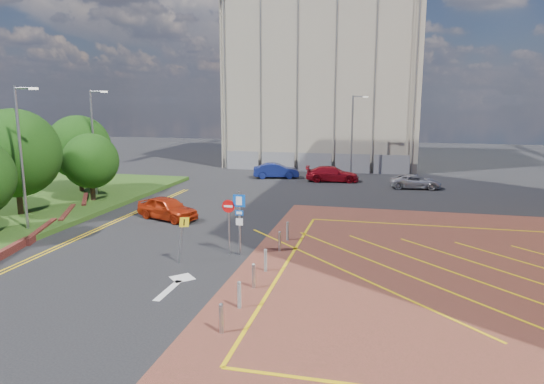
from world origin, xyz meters
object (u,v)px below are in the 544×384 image
(car_red_left, at_px, (167,208))
(lamp_left_far, at_px, (94,138))
(tree_b, at_px, (15,153))
(lamp_left_near, at_px, (22,153))
(car_blue_back, at_px, (276,171))
(lamp_back, at_px, (353,133))
(tree_c, at_px, (91,161))
(tree_d, at_px, (79,147))
(car_red_back, at_px, (332,174))
(sign_cluster, at_px, (235,216))
(car_silver_back, at_px, (415,182))
(warning_sign, at_px, (182,234))

(car_red_left, bearing_deg, lamp_left_far, 80.04)
(car_red_left, bearing_deg, tree_b, 123.27)
(lamp_left_near, bearing_deg, car_blue_back, 67.72)
(lamp_back, bearing_deg, tree_c, -134.32)
(tree_b, xyz_separation_m, lamp_left_near, (3.08, -3.00, 0.42))
(tree_d, distance_m, lamp_left_near, 11.76)
(lamp_back, relative_size, car_red_left, 1.86)
(tree_b, xyz_separation_m, car_red_back, (18.03, 19.08, -3.52))
(lamp_left_near, bearing_deg, tree_c, 97.69)
(sign_cluster, bearing_deg, car_red_back, 84.47)
(lamp_left_near, xyz_separation_m, car_silver_back, (22.38, 20.08, -4.06))
(lamp_left_far, distance_m, car_silver_back, 26.69)
(tree_d, bearing_deg, car_silver_back, 18.95)
(tree_b, relative_size, tree_c, 1.38)
(lamp_back, xyz_separation_m, car_silver_back, (5.88, -5.92, -3.76))
(car_blue_back, bearing_deg, car_silver_back, -116.72)
(lamp_left_far, height_order, car_silver_back, lamp_left_far)
(tree_c, distance_m, car_blue_back, 18.36)
(tree_c, xyz_separation_m, car_silver_back, (23.46, 12.08, -2.59))
(car_red_left, bearing_deg, tree_d, 81.14)
(car_blue_back, bearing_deg, lamp_left_far, 124.00)
(lamp_left_near, distance_m, lamp_back, 30.80)
(lamp_back, bearing_deg, sign_cluster, -97.97)
(lamp_left_far, bearing_deg, car_silver_back, 22.47)
(lamp_left_far, relative_size, car_blue_back, 1.80)
(tree_d, relative_size, sign_cluster, 1.90)
(warning_sign, bearing_deg, car_red_left, 119.66)
(car_blue_back, relative_size, car_red_back, 0.90)
(car_red_left, height_order, car_blue_back, same)
(tree_c, distance_m, sign_cluster, 16.53)
(tree_c, bearing_deg, lamp_left_far, 114.71)
(tree_b, xyz_separation_m, lamp_left_far, (1.08, 7.00, 0.42))
(tree_b, height_order, car_red_left, tree_b)
(car_red_left, xyz_separation_m, car_silver_back, (16.12, 15.12, -0.13))
(sign_cluster, xyz_separation_m, car_red_back, (2.24, 23.10, -1.24))
(lamp_left_near, bearing_deg, lamp_back, 57.60)
(tree_c, xyz_separation_m, lamp_back, (17.58, 18.00, 1.17))
(tree_d, distance_m, sign_cluster, 20.74)
(tree_d, height_order, sign_cluster, tree_d)
(tree_d, xyz_separation_m, car_silver_back, (26.46, 9.08, -3.27))
(sign_cluster, bearing_deg, tree_d, 144.42)
(sign_cluster, bearing_deg, lamp_back, 82.03)
(lamp_left_far, bearing_deg, car_blue_back, 48.55)
(tree_c, distance_m, car_red_left, 8.32)
(tree_d, distance_m, lamp_left_far, 2.44)
(car_silver_back, bearing_deg, sign_cluster, 151.37)
(warning_sign, bearing_deg, lamp_left_far, 134.74)
(tree_d, xyz_separation_m, car_blue_back, (13.46, 11.88, -3.14))
(lamp_back, distance_m, warning_sign, 29.52)
(tree_c, xyz_separation_m, lamp_left_far, (-0.92, 2.00, 1.47))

